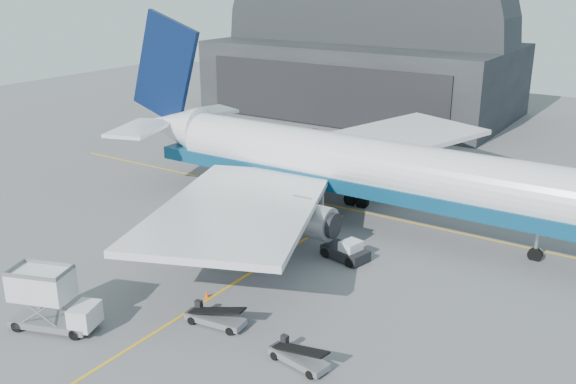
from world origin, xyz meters
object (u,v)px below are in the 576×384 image
Objects in this scene: airliner at (341,164)px; belt_loader_a at (215,318)px; pushback_tug at (346,252)px; belt_loader_b at (298,357)px; catering_truck at (50,300)px.

belt_loader_a is at bearing -82.58° from airliner.
pushback_tug is (5.46, -8.62, -4.79)m from airliner.
pushback_tug is 0.97× the size of belt_loader_b.
belt_loader_a is (3.02, -23.18, -4.94)m from airliner.
catering_truck is (-6.04, -29.65, -3.35)m from airliner.
airliner is 12.05× the size of belt_loader_a.
catering_truck is at bearing -105.83° from pushback_tug.
airliner is 8.56× the size of catering_truck.
airliner is at bearing 90.54° from belt_loader_a.
airliner is at bearing 122.77° from belt_loader_b.
catering_truck is 17.46m from belt_loader_b.
catering_truck reaches higher than belt_loader_b.
airliner reaches higher than belt_loader_a.
belt_loader_b is at bearing -0.88° from catering_truck.
pushback_tug reaches higher than belt_loader_b.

